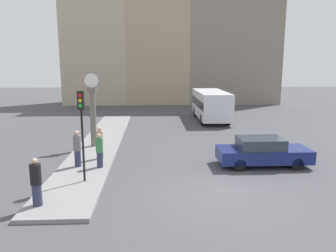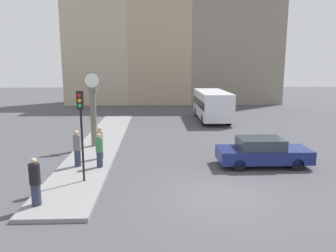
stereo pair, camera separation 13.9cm
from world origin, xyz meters
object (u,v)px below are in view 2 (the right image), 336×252
Objects in this scene: sedan_car at (263,152)px; traffic_light_near at (81,117)px; bus_distant at (212,104)px; street_clock at (93,111)px; pedestrian_green_hoodie at (99,150)px; pedestrian_grey_jacket at (77,148)px; pedestrian_black_jacket at (35,182)px; pedestrian_tan_coat at (100,142)px.

sedan_car is 1.19× the size of traffic_light_near.
traffic_light_near reaches higher than bus_distant.
traffic_light_near is at bearing -83.99° from street_clock.
street_clock is 4.53m from pedestrian_green_hoodie.
street_clock reaches higher than pedestrian_grey_jacket.
pedestrian_green_hoodie is (1.52, 4.27, -0.02)m from pedestrian_black_jacket.
sedan_car is at bearing 2.48° from pedestrian_green_hoodie.
pedestrian_green_hoodie is (-7.83, -13.80, -0.53)m from bus_distant.
pedestrian_grey_jacket is at bearing 109.37° from traffic_light_near.
pedestrian_tan_coat reaches higher than sedan_car.
bus_distant reaches higher than pedestrian_green_hoodie.
bus_distant is at bearing 56.88° from pedestrian_tan_coat.
pedestrian_grey_jacket reaches higher than sedan_car.
bus_distant is 20.35m from pedestrian_black_jacket.
bus_distant is 1.91× the size of traffic_light_near.
traffic_light_near is 0.87× the size of street_clock.
pedestrian_black_jacket is 1.04× the size of pedestrian_green_hoodie.
bus_distant reaches higher than pedestrian_black_jacket.
bus_distant reaches higher than sedan_car.
bus_distant is 15.87m from pedestrian_green_hoodie.
street_clock reaches higher than pedestrian_black_jacket.
traffic_light_near is (-8.19, -15.69, 1.38)m from bus_distant.
street_clock is at bearing 96.01° from traffic_light_near.
pedestrian_grey_jacket is at bearing 84.40° from pedestrian_black_jacket.
sedan_car is at bearing -7.86° from pedestrian_tan_coat.
bus_distant is at bearing 56.80° from pedestrian_grey_jacket.
bus_distant is 16.29m from pedestrian_grey_jacket.
sedan_car is 0.62× the size of bus_distant.
pedestrian_green_hoodie is at bearing -177.52° from sedan_car.
pedestrian_black_jacket is 4.46m from pedestrian_grey_jacket.
pedestrian_black_jacket is at bearing -93.47° from street_clock.
pedestrian_tan_coat is 1.59m from pedestrian_grey_jacket.
bus_distant is at bearing 90.98° from sedan_car.
street_clock is 3.12m from pedestrian_tan_coat.
sedan_car is at bearing 14.90° from traffic_light_near.
traffic_light_near is 2.16× the size of pedestrian_grey_jacket.
pedestrian_black_jacket reaches higher than pedestrian_green_hoodie.
pedestrian_grey_jacket is at bearing 171.13° from pedestrian_green_hoodie.
street_clock is at bearing 86.53° from pedestrian_black_jacket.
pedestrian_grey_jacket is at bearing -123.97° from pedestrian_tan_coat.
pedestrian_green_hoodie is (0.36, 1.89, -1.91)m from traffic_light_near.
pedestrian_tan_coat is at bearing 77.05° from pedestrian_black_jacket.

